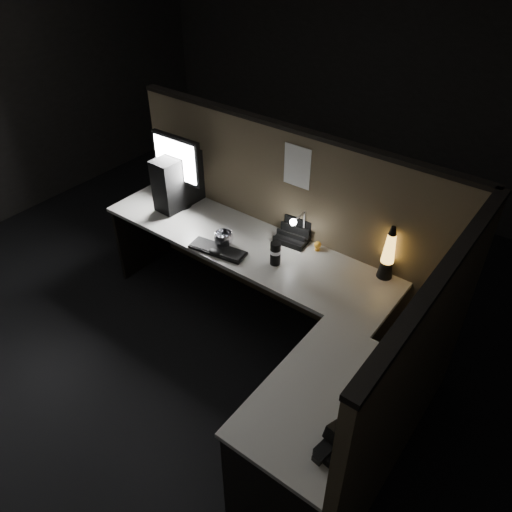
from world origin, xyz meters
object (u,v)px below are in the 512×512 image
Objects in this scene: lava_lamp at (388,256)px; desk_phone at (345,449)px; monitor at (177,164)px; keyboard at (218,250)px; pc_tower at (178,180)px.

desk_phone is (0.42, -1.28, -0.11)m from lava_lamp.
monitor reaches higher than keyboard.
keyboard is at bearing -22.87° from pc_tower.
monitor is 1.71m from lava_lamp.
lava_lamp is (1.69, 0.15, -0.19)m from monitor.
pc_tower is 1.08× the size of lava_lamp.
pc_tower is 1.74× the size of desk_phone.
keyboard is at bearing -156.64° from lava_lamp.
keyboard is 1.06× the size of lava_lamp.
monitor is at bearing 160.98° from desk_phone.
pc_tower is 0.14m from monitor.
desk_phone is at bearing -29.79° from monitor.
monitor is (0.01, 0.00, 0.14)m from pc_tower.
lava_lamp is 1.62× the size of desk_phone.
desk_phone is (2.11, -1.13, -0.30)m from monitor.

